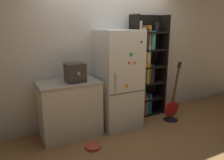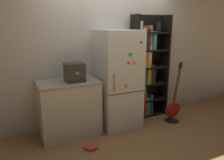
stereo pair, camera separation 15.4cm
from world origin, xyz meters
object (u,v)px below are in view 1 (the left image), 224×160
at_px(guitar, 171,112).
at_px(pet_bowl, 93,146).
at_px(espresso_machine, 75,72).
at_px(bookshelf, 144,70).
at_px(refrigerator, 118,80).

bearing_deg(guitar, pet_bowl, -172.46).
xyz_separation_m(espresso_machine, pet_bowl, (0.06, -0.52, -1.04)).
bearing_deg(bookshelf, pet_bowl, -152.76).
xyz_separation_m(espresso_machine, guitar, (1.80, -0.29, -0.90)).
bearing_deg(espresso_machine, bookshelf, 7.82).
bearing_deg(guitar, refrigerator, 164.03).
xyz_separation_m(refrigerator, espresso_machine, (-0.78, 0.00, 0.21)).
xyz_separation_m(refrigerator, bookshelf, (0.69, 0.20, 0.08)).
relative_size(guitar, pet_bowl, 4.92).
relative_size(bookshelf, pet_bowl, 8.42).
height_order(refrigerator, guitar, refrigerator).
bearing_deg(bookshelf, espresso_machine, -172.18).
height_order(bookshelf, guitar, bookshelf).
bearing_deg(pet_bowl, guitar, 7.54).
height_order(bookshelf, pet_bowl, bookshelf).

